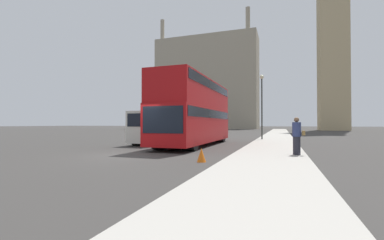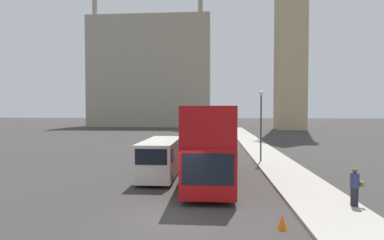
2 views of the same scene
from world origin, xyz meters
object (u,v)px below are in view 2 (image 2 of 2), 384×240
(pedestrian, at_px, (355,187))
(street_lamp, at_px, (261,115))
(white_van, at_px, (161,157))
(red_double_decker_bus, at_px, (210,140))

(pedestrian, height_order, street_lamp, street_lamp)
(pedestrian, relative_size, street_lamp, 0.29)
(white_van, distance_m, street_lamp, 9.56)
(pedestrian, bearing_deg, street_lamp, 101.44)
(white_van, height_order, street_lamp, street_lamp)
(pedestrian, xyz_separation_m, street_lamp, (-2.27, 11.23, 2.91))
(red_double_decker_bus, bearing_deg, pedestrian, -37.30)
(pedestrian, distance_m, street_lamp, 11.83)
(red_double_decker_bus, bearing_deg, white_van, 168.30)
(street_lamp, bearing_deg, pedestrian, -78.56)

